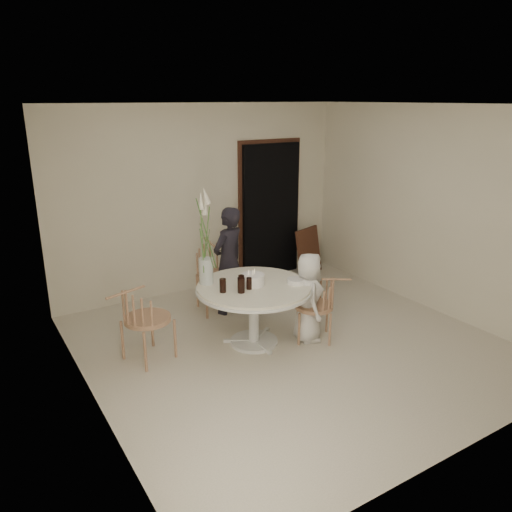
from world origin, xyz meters
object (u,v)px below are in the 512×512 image
chair_right (324,300)px  boy (308,297)px  chair_far (213,266)px  girl (229,261)px  flower_vase (205,250)px  chair_left (137,315)px  birthday_cake (253,280)px  table (254,294)px

chair_right → boy: boy is taller
chair_far → boy: boy is taller
girl → flower_vase: size_ratio=1.28×
chair_right → chair_left: 2.13m
girl → birthday_cake: 0.97m
table → chair_left: (-1.29, 0.27, -0.05)m
table → chair_right: (0.75, -0.33, -0.11)m
table → birthday_cake: 0.18m
chair_far → chair_left: size_ratio=1.04×
chair_left → boy: 1.95m
table → flower_vase: 0.75m
table → boy: boy is taller
chair_far → girl: (0.10, -0.25, 0.13)m
chair_far → girl: bearing=-59.8°
birthday_cake → table: bearing=-56.1°
chair_right → birthday_cake: birthday_cake is taller
chair_far → chair_right: chair_far is taller
birthday_cake → flower_vase: 0.63m
girl → birthday_cake: size_ratio=5.44×
table → chair_right: chair_right is taller
chair_far → chair_left: (-1.38, -0.94, -0.02)m
chair_left → birthday_cake: (1.28, -0.26, 0.22)m
chair_far → flower_vase: flower_vase is taller
girl → boy: size_ratio=1.34×
birthday_cake → chair_far: bearing=85.1°
table → chair_right: size_ratio=1.71×
chair_far → boy: 1.54m
chair_right → birthday_cake: 0.88m
chair_left → birthday_cake: bearing=-118.7°
chair_right → girl: girl is taller
chair_left → birthday_cake: 1.33m
chair_right → birthday_cake: bearing=-80.4°
table → chair_far: chair_far is taller
table → girl: 0.98m
table → girl: (0.20, 0.96, 0.10)m
flower_vase → chair_right: bearing=-29.5°
chair_left → flower_vase: size_ratio=0.78×
table → flower_vase: size_ratio=1.19×
chair_left → boy: size_ratio=0.82×
chair_far → girl: 0.30m
boy → birthday_cake: size_ratio=4.06×
boy → birthday_cake: bearing=89.4°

